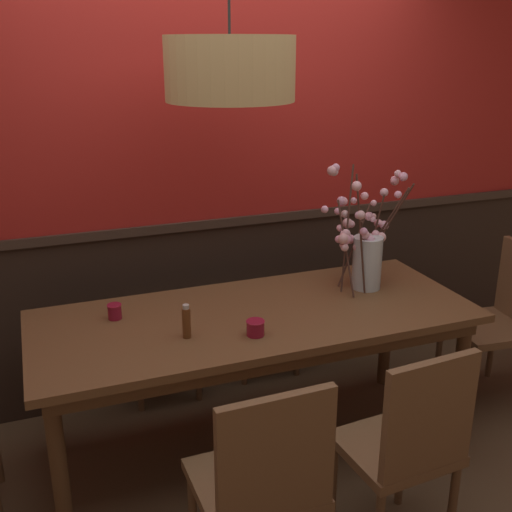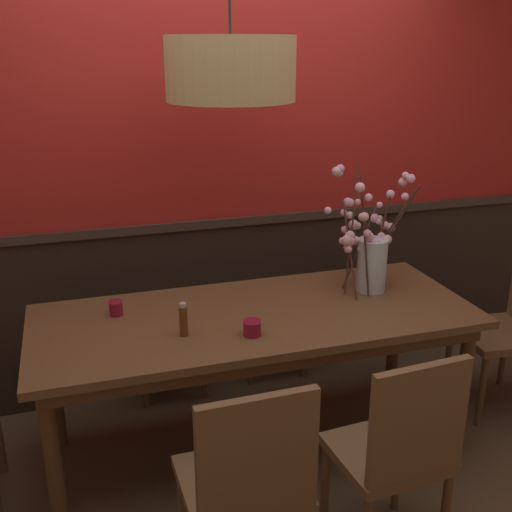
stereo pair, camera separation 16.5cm
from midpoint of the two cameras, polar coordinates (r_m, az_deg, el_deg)
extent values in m
plane|color=brown|center=(3.39, 1.46, -17.31)|extent=(24.00, 24.00, 0.00)
cube|color=#2D2119|center=(3.77, -2.20, -4.40)|extent=(5.31, 0.12, 1.02)
cube|color=#3E2E24|center=(3.59, -2.27, 3.30)|extent=(5.31, 0.14, 0.05)
cube|color=#B2231E|center=(3.46, -2.51, 17.47)|extent=(5.31, 0.12, 1.80)
cube|color=brown|center=(3.00, 1.58, -5.64)|extent=(2.14, 0.86, 0.04)
cube|color=brown|center=(3.03, 1.57, -6.67)|extent=(2.03, 0.76, 0.08)
cylinder|color=brown|center=(2.78, -16.52, -18.12)|extent=(0.07, 0.07, 0.74)
cylinder|color=brown|center=(3.35, 19.96, -11.60)|extent=(0.07, 0.07, 0.74)
cylinder|color=brown|center=(3.35, -16.86, -11.17)|extent=(0.07, 0.07, 0.74)
cylinder|color=brown|center=(3.84, 13.91, -6.87)|extent=(0.07, 0.07, 0.74)
cube|color=brown|center=(3.91, 2.55, -4.48)|extent=(0.42, 0.40, 0.04)
cube|color=brown|center=(3.98, 1.82, -0.53)|extent=(0.39, 0.05, 0.41)
cylinder|color=brown|center=(3.92, 5.71, -8.27)|extent=(0.04, 0.04, 0.43)
cylinder|color=brown|center=(3.82, 0.71, -8.97)|extent=(0.04, 0.04, 0.43)
cylinder|color=brown|center=(4.20, 4.11, -6.31)|extent=(0.04, 0.04, 0.43)
cylinder|color=brown|center=(4.10, -0.57, -6.89)|extent=(0.04, 0.04, 0.43)
cube|color=brown|center=(3.72, -6.89, -6.00)|extent=(0.42, 0.44, 0.04)
cube|color=brown|center=(3.82, -7.50, -1.74)|extent=(0.39, 0.05, 0.40)
cylinder|color=brown|center=(3.69, -3.60, -10.17)|extent=(0.04, 0.04, 0.42)
cylinder|color=brown|center=(3.65, -8.99, -10.79)|extent=(0.04, 0.04, 0.42)
cylinder|color=brown|center=(4.01, -4.74, -7.65)|extent=(0.04, 0.04, 0.42)
cylinder|color=brown|center=(3.97, -9.67, -8.18)|extent=(0.04, 0.04, 0.42)
cube|color=brown|center=(2.46, 0.65, -20.37)|extent=(0.45, 0.45, 0.04)
cube|color=brown|center=(2.15, 2.50, -18.27)|extent=(0.42, 0.04, 0.47)
cylinder|color=brown|center=(2.71, -4.95, -22.59)|extent=(0.04, 0.04, 0.43)
cylinder|color=brown|center=(2.80, 3.28, -20.97)|extent=(0.04, 0.04, 0.43)
cube|color=brown|center=(3.81, 22.72, -6.72)|extent=(0.47, 0.47, 0.04)
cylinder|color=brown|center=(3.68, 21.40, -11.61)|extent=(0.04, 0.04, 0.43)
cylinder|color=brown|center=(3.96, 18.50, -9.03)|extent=(0.04, 0.04, 0.43)
cylinder|color=brown|center=(4.15, 23.04, -8.26)|extent=(0.04, 0.04, 0.43)
cube|color=brown|center=(2.65, 13.86, -17.32)|extent=(0.45, 0.42, 0.04)
cube|color=brown|center=(2.39, 16.81, -14.58)|extent=(0.40, 0.07, 0.46)
cylinder|color=brown|center=(2.82, 8.19, -20.54)|extent=(0.04, 0.04, 0.44)
cylinder|color=brown|center=(2.99, 14.60, -18.48)|extent=(0.04, 0.04, 0.44)
cylinder|color=silver|center=(3.29, 12.09, -0.84)|extent=(0.15, 0.15, 0.28)
cylinder|color=silver|center=(3.32, 11.96, -2.57)|extent=(0.14, 0.14, 0.06)
cylinder|color=#472D23|center=(3.34, 11.01, 0.87)|extent=(0.24, 0.11, 0.42)
sphere|color=beige|center=(3.36, 10.40, 2.85)|extent=(0.06, 0.06, 0.06)
sphere|color=#F3A9C5|center=(3.33, 10.64, 1.37)|extent=(0.05, 0.05, 0.05)
sphere|color=#F4B6C8|center=(3.37, 10.77, 2.75)|extent=(0.04, 0.04, 0.04)
sphere|color=#FEB1C4|center=(3.37, 10.07, 4.87)|extent=(0.05, 0.05, 0.05)
sphere|color=#E9A9CE|center=(3.37, 9.89, 4.92)|extent=(0.05, 0.05, 0.05)
sphere|color=#F1A6CA|center=(3.35, 9.52, 3.98)|extent=(0.04, 0.04, 0.04)
cylinder|color=#472D23|center=(3.25, 11.78, -0.09)|extent=(0.07, 0.03, 0.38)
sphere|color=#F0B7C4|center=(3.24, 11.22, 0.62)|extent=(0.05, 0.05, 0.05)
sphere|color=beige|center=(3.22, 11.69, 0.03)|extent=(0.04, 0.04, 0.04)
sphere|color=#EDB2D3|center=(3.21, 12.39, 1.19)|extent=(0.05, 0.05, 0.05)
sphere|color=#FCBECB|center=(3.20, 11.89, 1.75)|extent=(0.05, 0.05, 0.05)
cylinder|color=#472D23|center=(3.36, 13.31, 1.84)|extent=(0.19, 0.23, 0.54)
sphere|color=#FCB0C2|center=(3.37, 13.20, 2.78)|extent=(0.05, 0.05, 0.05)
sphere|color=#FCAFC4|center=(3.43, 14.78, 6.63)|extent=(0.05, 0.05, 0.05)
sphere|color=#F4B6BE|center=(3.44, 14.77, 6.55)|extent=(0.05, 0.05, 0.05)
sphere|color=#F5B2C3|center=(3.36, 13.45, 2.69)|extent=(0.03, 0.03, 0.03)
sphere|color=#E9ADC7|center=(3.36, 13.74, 2.56)|extent=(0.05, 0.05, 0.05)
sphere|color=#F9B1C8|center=(3.38, 13.24, 2.73)|extent=(0.03, 0.03, 0.03)
cylinder|color=#472D23|center=(3.20, 10.14, 0.54)|extent=(0.02, 0.24, 0.46)
sphere|color=#F9A8CC|center=(3.18, 9.51, 1.38)|extent=(0.04, 0.04, 0.04)
sphere|color=#F5BABE|center=(3.15, 9.90, 1.42)|extent=(0.05, 0.05, 0.05)
sphere|color=#F6B0D3|center=(3.07, 8.20, 4.18)|extent=(0.04, 0.04, 0.04)
sphere|color=beige|center=(3.16, 10.02, 0.62)|extent=(0.04, 0.04, 0.04)
sphere|color=#ECADBD|center=(3.19, 9.82, 0.83)|extent=(0.03, 0.03, 0.03)
sphere|color=#FDAED2|center=(3.16, 10.18, 1.33)|extent=(0.05, 0.05, 0.05)
cylinder|color=#472D23|center=(3.34, 12.71, 1.38)|extent=(0.07, 0.08, 0.49)
sphere|color=beige|center=(3.35, 12.76, 3.41)|extent=(0.03, 0.03, 0.03)
sphere|color=#EAA9C3|center=(3.31, 12.36, 3.44)|extent=(0.05, 0.05, 0.05)
sphere|color=#F4B1C4|center=(3.28, 12.79, 4.64)|extent=(0.03, 0.03, 0.03)
sphere|color=#FAAFC2|center=(3.30, 12.93, 1.77)|extent=(0.04, 0.04, 0.04)
sphere|color=#E9B0C0|center=(3.29, 13.76, 5.57)|extent=(0.04, 0.04, 0.04)
sphere|color=#E7B6CE|center=(3.31, 12.71, 3.13)|extent=(0.03, 0.03, 0.03)
cylinder|color=#472D23|center=(3.33, 13.69, 2.00)|extent=(0.14, 0.29, 0.57)
sphere|color=#F1AACC|center=(3.37, 15.52, 6.91)|extent=(0.05, 0.05, 0.05)
sphere|color=beige|center=(3.31, 13.44, 1.48)|extent=(0.05, 0.05, 0.05)
sphere|color=#F5ADD0|center=(3.35, 15.02, 5.32)|extent=(0.04, 0.04, 0.04)
sphere|color=#F1BAC8|center=(3.40, 15.04, 7.22)|extent=(0.04, 0.04, 0.04)
cylinder|color=#472D23|center=(3.16, 11.51, 1.74)|extent=(0.06, 0.09, 0.62)
sphere|color=#F2B1D1|center=(3.10, 10.90, 4.92)|extent=(0.03, 0.03, 0.03)
sphere|color=beige|center=(3.08, 11.51, 3.57)|extent=(0.05, 0.05, 0.05)
sphere|color=#FDB3C7|center=(3.10, 11.89, 5.31)|extent=(0.04, 0.04, 0.04)
sphere|color=#F8B7C2|center=(3.04, 11.16, 6.24)|extent=(0.05, 0.05, 0.05)
sphere|color=#E9A8CB|center=(3.08, 11.31, 3.56)|extent=(0.04, 0.04, 0.04)
sphere|color=#F4A8D2|center=(3.12, 11.77, 2.04)|extent=(0.04, 0.04, 0.04)
cylinder|color=#472D23|center=(3.23, 10.32, 2.37)|extent=(0.13, 0.17, 0.64)
sphere|color=beige|center=(3.25, 10.13, 3.71)|extent=(0.04, 0.04, 0.04)
sphere|color=#EFB3BF|center=(3.16, 8.97, 7.72)|extent=(0.05, 0.05, 0.05)
sphere|color=silver|center=(3.17, 9.17, 7.62)|extent=(0.05, 0.05, 0.05)
sphere|color=#F3B8C6|center=(3.22, 10.14, 1.82)|extent=(0.06, 0.06, 0.06)
sphere|color=#E7AACC|center=(3.16, 9.33, 7.98)|extent=(0.04, 0.04, 0.04)
sphere|color=#EFAAC1|center=(3.24, 9.65, 2.42)|extent=(0.04, 0.04, 0.04)
cylinder|color=maroon|center=(2.76, 1.36, -6.69)|extent=(0.08, 0.08, 0.07)
torus|color=#A81B37|center=(2.75, 1.37, -6.09)|extent=(0.08, 0.08, 0.01)
cylinder|color=silver|center=(2.77, 1.36, -6.89)|extent=(0.06, 0.06, 0.04)
cylinder|color=maroon|center=(3.02, -11.32, -4.76)|extent=(0.06, 0.06, 0.07)
torus|color=#A81B37|center=(3.00, -11.36, -4.19)|extent=(0.07, 0.07, 0.01)
cylinder|color=silver|center=(3.02, -11.30, -4.96)|extent=(0.04, 0.04, 0.04)
cylinder|color=brown|center=(2.76, -5.02, -6.05)|extent=(0.04, 0.04, 0.14)
cylinder|color=beige|center=(2.72, -5.07, -4.55)|extent=(0.03, 0.03, 0.02)
cylinder|color=tan|center=(2.77, -0.60, 16.96)|extent=(0.57, 0.57, 0.27)
sphere|color=#F9EAB7|center=(2.77, -0.60, 16.11)|extent=(0.14, 0.14, 0.14)
camera|label=1|loc=(0.08, -88.37, 0.57)|focal=43.21mm
camera|label=2|loc=(0.08, 91.63, -0.57)|focal=43.21mm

